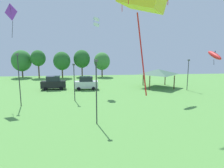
{
  "coord_description": "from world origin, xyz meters",
  "views": [
    {
      "loc": [
        -2.73,
        1.69,
        7.29
      ],
      "look_at": [
        -1.36,
        14.64,
        5.07
      ],
      "focal_mm": 32.0,
      "sensor_mm": 36.0,
      "label": 1
    }
  ],
  "objects": [
    {
      "name": "treeline_tree_1",
      "position": [
        -16.52,
        56.31,
        5.18
      ],
      "size": [
        3.84,
        3.84,
        7.31
      ],
      "color": "brown",
      "rests_on": "ground"
    },
    {
      "name": "parked_car_leftmost",
      "position": [
        -9.76,
        39.46,
        1.22
      ],
      "size": [
        4.6,
        2.22,
        2.49
      ],
      "rotation": [
        0.0,
        0.0,
        0.08
      ],
      "color": "black",
      "rests_on": "ground"
    },
    {
      "name": "light_post_0",
      "position": [
        -12.01,
        28.37,
        3.84
      ],
      "size": [
        0.36,
        0.2,
        6.87
      ],
      "color": "#2D2D33",
      "rests_on": "ground"
    },
    {
      "name": "light_post_3",
      "position": [
        14.84,
        36.12,
        3.21
      ],
      "size": [
        0.36,
        0.2,
        5.63
      ],
      "color": "#2D2D33",
      "rests_on": "ground"
    },
    {
      "name": "park_pavilion",
      "position": [
        10.45,
        39.61,
        3.08
      ],
      "size": [
        6.14,
        6.05,
        3.6
      ],
      "color": "brown",
      "rests_on": "ground"
    },
    {
      "name": "treeline_tree_0",
      "position": [
        -21.21,
        57.7,
        4.46
      ],
      "size": [
        5.17,
        5.17,
        7.31
      ],
      "color": "brown",
      "rests_on": "ground"
    },
    {
      "name": "kite_flying_3",
      "position": [
        14.9,
        28.79,
        6.56
      ],
      "size": [
        0.77,
        3.23,
        2.21
      ],
      "color": "red"
    },
    {
      "name": "kite_flying_0",
      "position": [
        -13.18,
        30.69,
        12.13
      ],
      "size": [
        1.99,
        1.0,
        4.43
      ],
      "color": "purple"
    },
    {
      "name": "light_post_2",
      "position": [
        -2.24,
        20.8,
        3.62
      ],
      "size": [
        0.36,
        0.2,
        6.43
      ],
      "color": "#2D2D33",
      "rests_on": "ground"
    },
    {
      "name": "treeline_tree_2",
      "position": [
        -10.32,
        55.63,
        4.46
      ],
      "size": [
        4.42,
        4.42,
        6.9
      ],
      "color": "brown",
      "rests_on": "ground"
    },
    {
      "name": "parked_car_second_from_left",
      "position": [
        -3.66,
        38.69,
        1.2
      ],
      "size": [
        4.36,
        2.0,
        2.45
      ],
      "rotation": [
        0.0,
        0.0,
        -0.01
      ],
      "color": "silver",
      "rests_on": "ground"
    },
    {
      "name": "treeline_tree_4",
      "position": [
        0.33,
        56.63,
        4.27
      ],
      "size": [
        4.38,
        4.38,
        6.69
      ],
      "color": "brown",
      "rests_on": "ground"
    },
    {
      "name": "treeline_tree_3",
      "position": [
        -5.2,
        57.82,
        4.87
      ],
      "size": [
        4.51,
        4.51,
        7.36
      ],
      "color": "brown",
      "rests_on": "ground"
    },
    {
      "name": "light_post_1",
      "position": [
        -5.15,
        30.45,
        3.08
      ],
      "size": [
        0.36,
        0.2,
        5.39
      ],
      "color": "#2D2D33",
      "rests_on": "ground"
    },
    {
      "name": "kite_flying_4",
      "position": [
        -1.68,
        36.86,
        12.01
      ],
      "size": [
        1.11,
        1.03,
        1.64
      ],
      "color": "white"
    }
  ]
}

